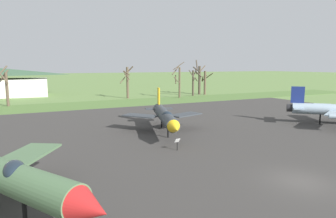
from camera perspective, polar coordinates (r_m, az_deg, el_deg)
ground_plane at (r=21.80m, az=24.05°, el=-12.70°), size 600.00×600.00×0.00m
asphalt_apron at (r=32.58m, az=3.83°, el=-5.06°), size 73.91×48.76×0.05m
grass_verge_strip at (r=60.39m, az=-10.81°, el=1.02°), size 133.91×12.00×0.06m
jet_fighter_front_left at (r=33.13m, az=-0.56°, el=-1.39°), size 9.19×13.82×4.72m
info_placard_front_left at (r=26.63m, az=1.79°, el=-6.62°), size 0.48×0.31×1.13m
bare_tree_far_left at (r=62.79m, az=-28.77°, el=4.08°), size 2.54×3.20×7.74m
bare_tree_left_of_center at (r=69.71m, az=-7.81°, el=5.36°), size 3.38×2.89×7.49m
bare_tree_center at (r=70.16m, az=2.08°, el=5.49°), size 3.44×3.09×8.49m
bare_tree_right_of_center at (r=75.05m, az=4.87°, el=5.21°), size 2.47×1.95×6.70m
bare_tree_far_right at (r=78.78m, az=5.98°, el=5.98°), size 2.84×2.99×9.04m
bare_tree_backdrop_extra at (r=78.89m, az=7.11°, el=5.33°), size 3.29×2.98×7.67m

